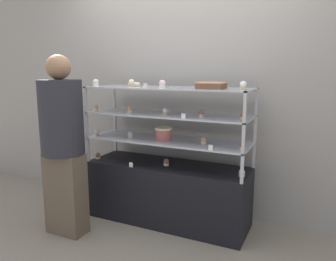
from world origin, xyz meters
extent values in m
plane|color=gray|center=(0.00, 0.00, 0.00)|extent=(20.00, 20.00, 0.00)
cube|color=gray|center=(0.00, 0.39, 1.30)|extent=(8.00, 0.05, 2.60)
cube|color=black|center=(0.00, 0.00, 0.29)|extent=(1.54, 0.50, 0.57)
cube|color=#B7B7BC|center=(-0.76, 0.24, 0.69)|extent=(0.02, 0.02, 0.24)
cube|color=#B7B7BC|center=(0.76, 0.24, 0.69)|extent=(0.02, 0.02, 0.24)
cube|color=#B7B7BC|center=(-0.76, -0.24, 0.69)|extent=(0.02, 0.02, 0.24)
cube|color=#B7B7BC|center=(0.76, -0.24, 0.69)|extent=(0.02, 0.02, 0.24)
cube|color=#B7BCC6|center=(0.00, 0.00, 0.81)|extent=(1.54, 0.50, 0.01)
cube|color=#B7B7BC|center=(-0.76, 0.24, 0.94)|extent=(0.02, 0.02, 0.24)
cube|color=#B7B7BC|center=(0.76, 0.24, 0.94)|extent=(0.02, 0.02, 0.24)
cube|color=#B7B7BC|center=(-0.76, -0.24, 0.94)|extent=(0.02, 0.02, 0.24)
cube|color=#B7B7BC|center=(0.76, -0.24, 0.94)|extent=(0.02, 0.02, 0.24)
cube|color=#B7BCC6|center=(0.00, 0.00, 1.05)|extent=(1.54, 0.50, 0.01)
cube|color=#B7B7BC|center=(-0.76, 0.24, 1.18)|extent=(0.02, 0.02, 0.24)
cube|color=#B7B7BC|center=(0.76, 0.24, 1.18)|extent=(0.02, 0.02, 0.24)
cube|color=#B7B7BC|center=(-0.76, -0.24, 1.18)|extent=(0.02, 0.02, 0.24)
cube|color=#B7B7BC|center=(0.76, -0.24, 1.18)|extent=(0.02, 0.02, 0.24)
cube|color=#B7BCC6|center=(0.00, 0.00, 1.29)|extent=(1.54, 0.50, 0.01)
cylinder|color=#C66660|center=(-0.03, -0.03, 0.86)|extent=(0.15, 0.15, 0.10)
cylinder|color=#F4EAB2|center=(-0.03, -0.03, 0.92)|extent=(0.16, 0.16, 0.02)
cube|color=brown|center=(0.42, -0.04, 1.32)|extent=(0.23, 0.18, 0.05)
cube|color=#E5996B|center=(0.42, -0.04, 1.35)|extent=(0.23, 0.18, 0.01)
cylinder|color=beige|center=(-0.73, -0.12, 0.58)|extent=(0.05, 0.05, 0.02)
sphere|color=#8C5B42|center=(-0.73, -0.12, 0.61)|extent=(0.05, 0.05, 0.05)
cylinder|color=white|center=(0.00, -0.04, 0.58)|extent=(0.05, 0.05, 0.02)
sphere|color=#8C5B42|center=(0.00, -0.04, 0.61)|extent=(0.05, 0.05, 0.05)
cylinder|color=beige|center=(0.72, -0.06, 0.58)|extent=(0.05, 0.05, 0.02)
sphere|color=white|center=(0.72, -0.06, 0.61)|extent=(0.05, 0.05, 0.05)
cube|color=white|center=(-0.27, -0.23, 0.59)|extent=(0.04, 0.00, 0.04)
cylinder|color=#CCB28C|center=(-0.72, -0.12, 0.83)|extent=(0.05, 0.05, 0.03)
sphere|color=silver|center=(-0.72, -0.12, 0.85)|extent=(0.05, 0.05, 0.05)
cylinder|color=#CCB28C|center=(-0.35, -0.11, 0.83)|extent=(0.05, 0.05, 0.03)
sphere|color=silver|center=(-0.35, -0.11, 0.85)|extent=(0.05, 0.05, 0.05)
cylinder|color=beige|center=(0.37, -0.05, 0.83)|extent=(0.05, 0.05, 0.03)
sphere|color=#E5996B|center=(0.37, -0.05, 0.85)|extent=(0.05, 0.05, 0.05)
cylinder|color=beige|center=(0.73, -0.12, 0.83)|extent=(0.05, 0.05, 0.03)
sphere|color=#8C5B42|center=(0.73, -0.12, 0.85)|extent=(0.05, 0.05, 0.05)
cube|color=white|center=(0.49, -0.23, 0.84)|extent=(0.04, 0.00, 0.04)
cylinder|color=beige|center=(-0.72, -0.14, 1.07)|extent=(0.05, 0.05, 0.03)
sphere|color=#E5996B|center=(-0.72, -0.14, 1.10)|extent=(0.05, 0.05, 0.05)
cylinder|color=beige|center=(-0.35, -0.09, 1.07)|extent=(0.05, 0.05, 0.03)
sphere|color=#E5996B|center=(-0.35, -0.09, 1.10)|extent=(0.05, 0.05, 0.05)
cylinder|color=#CCB28C|center=(0.01, -0.09, 1.07)|extent=(0.05, 0.05, 0.03)
sphere|color=silver|center=(0.01, -0.09, 1.10)|extent=(0.05, 0.05, 0.05)
cylinder|color=beige|center=(0.35, -0.07, 1.07)|extent=(0.05, 0.05, 0.03)
sphere|color=#8C5B42|center=(0.35, -0.07, 1.10)|extent=(0.05, 0.05, 0.05)
cylinder|color=#CCB28C|center=(0.71, -0.09, 1.07)|extent=(0.05, 0.05, 0.03)
sphere|color=#8C5B42|center=(0.71, -0.09, 1.10)|extent=(0.05, 0.05, 0.05)
cube|color=white|center=(0.25, -0.23, 1.08)|extent=(0.04, 0.00, 0.04)
cylinder|color=white|center=(-0.71, -0.14, 1.31)|extent=(0.05, 0.05, 0.03)
sphere|color=white|center=(-0.71, -0.14, 1.34)|extent=(0.06, 0.06, 0.06)
cylinder|color=#CCB28C|center=(-0.35, -0.05, 1.31)|extent=(0.05, 0.05, 0.03)
sphere|color=#F4EAB2|center=(-0.35, -0.05, 1.34)|extent=(0.06, 0.06, 0.06)
cylinder|color=white|center=(0.00, -0.12, 1.31)|extent=(0.05, 0.05, 0.03)
sphere|color=silver|center=(0.00, -0.12, 1.34)|extent=(0.06, 0.06, 0.06)
cylinder|color=#CCB28C|center=(0.71, -0.09, 1.31)|extent=(0.05, 0.05, 0.03)
sphere|color=white|center=(0.71, -0.09, 1.34)|extent=(0.06, 0.06, 0.06)
cube|color=white|center=(-0.11, -0.23, 1.32)|extent=(0.04, 0.00, 0.04)
torus|color=#EFE5CC|center=(-0.40, 0.07, 1.32)|extent=(0.12, 0.12, 0.04)
cube|color=brown|center=(-0.72, -0.60, 0.37)|extent=(0.35, 0.19, 0.74)
cylinder|color=#26262D|center=(-0.72, -0.60, 1.06)|extent=(0.37, 0.37, 0.64)
sphere|color=#936B4C|center=(-0.72, -0.60, 1.48)|extent=(0.21, 0.21, 0.21)
camera|label=1|loc=(1.29, -2.71, 1.46)|focal=35.00mm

